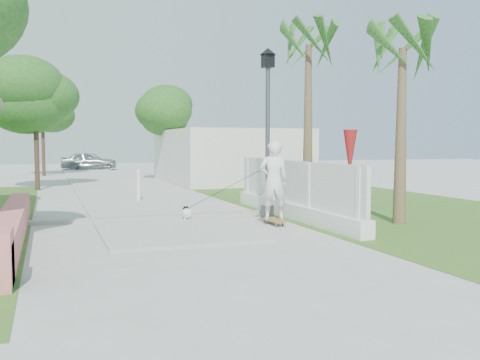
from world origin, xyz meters
name	(u,v)px	position (x,y,z in m)	size (l,w,h in m)	color
ground	(232,272)	(0.00, 0.00, 0.00)	(90.00, 90.00, 0.00)	#B7B7B2
path_strip	(103,181)	(0.00, 20.00, 0.03)	(3.20, 36.00, 0.06)	#B7B7B2
curb	(156,217)	(0.00, 6.00, 0.05)	(6.50, 0.25, 0.10)	#999993
grass_right	(351,201)	(7.00, 8.00, 0.01)	(8.00, 20.00, 0.01)	#3C6A21
pink_wall	(11,228)	(-3.30, 3.55, 0.31)	(0.45, 8.20, 0.80)	#D3726C
lattice_fence	(292,197)	(3.40, 5.00, 0.54)	(0.35, 7.00, 1.50)	white
building_right	(228,156)	(6.00, 18.00, 1.30)	(6.00, 8.00, 2.60)	silver
street_lamp	(268,125)	(2.90, 5.50, 2.43)	(0.44, 0.44, 4.44)	#59595E
bollard	(138,185)	(0.20, 10.00, 0.58)	(0.14, 0.14, 1.09)	white
patio_umbrella	(350,153)	(4.80, 4.50, 1.69)	(0.36, 0.36, 2.30)	#59595E
tree_path_left	(36,97)	(-2.98, 15.98, 3.82)	(3.40, 3.40, 5.23)	#4C3826
tree_path_right	(165,113)	(3.22, 19.98, 3.49)	(3.00, 3.00, 4.79)	#4C3826
tree_path_far	(43,111)	(-2.78, 25.98, 3.82)	(3.20, 3.20, 5.17)	#4C3826
palm_far	(309,56)	(4.60, 6.50, 4.48)	(1.80, 1.80, 5.30)	brown
palm_near	(403,59)	(5.40, 3.20, 3.95)	(1.80, 1.80, 4.70)	brown
skateboarder	(233,188)	(1.66, 4.72, 0.85)	(2.23, 1.92, 2.01)	olive
dog	(187,213)	(0.66, 5.39, 0.21)	(0.30, 0.55, 0.38)	white
parked_car	(89,161)	(0.25, 32.29, 0.66)	(1.56, 3.88, 1.32)	#AAADB1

